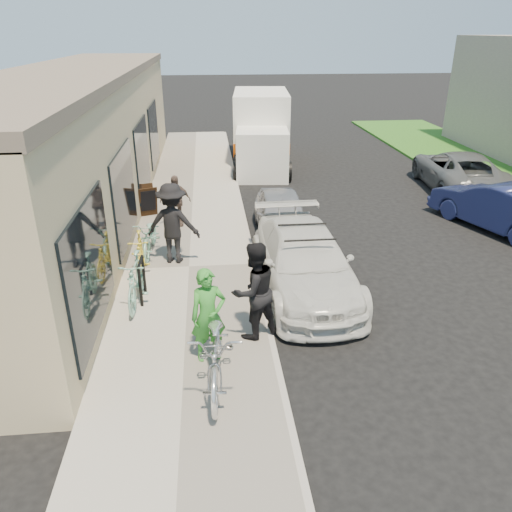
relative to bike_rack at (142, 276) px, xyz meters
name	(u,v)px	position (x,y,z in m)	size (l,w,h in m)	color
ground	(294,338)	(2.89, -1.52, -0.68)	(120.00, 120.00, 0.00)	black
sidewalk	(189,269)	(0.89, 1.48, -0.60)	(3.00, 34.00, 0.15)	#A09A90
curb	(255,267)	(2.44, 1.48, -0.61)	(0.12, 34.00, 0.13)	#9F9891
storefront	(82,142)	(-2.35, 6.47, 1.45)	(3.60, 20.00, 4.22)	#C6B089
bike_rack	(142,276)	(0.00, 0.00, 0.00)	(0.07, 0.62, 0.88)	black
sandwich_board	(147,200)	(-0.41, 5.21, -0.07)	(0.69, 0.70, 0.89)	black
sedan_white	(304,261)	(3.42, 0.40, -0.01)	(2.01, 4.68, 1.38)	silver
sedan_silver	(282,215)	(3.40, 3.59, -0.08)	(1.42, 3.53, 1.20)	#9D9DA2
moving_truck	(261,133)	(3.71, 11.82, 0.61)	(2.72, 6.06, 2.90)	white
far_car_blue	(500,206)	(9.61, 3.43, 0.00)	(1.45, 4.15, 1.37)	#181E49
far_car_gray	(459,171)	(10.27, 7.31, 0.01)	(2.28, 4.95, 1.38)	#505254
tandem_bike	(217,351)	(1.45, -2.81, 0.05)	(0.77, 2.20, 1.16)	silver
woman_rider	(208,315)	(1.33, -2.15, 0.29)	(0.60, 0.39, 1.64)	#328D2F
man_standing	(254,291)	(2.14, -1.54, 0.38)	(0.88, 0.68, 1.81)	black
cruiser_bike_a	(136,280)	(-0.10, -0.13, -0.02)	(0.48, 1.70, 1.02)	#80BFAA
cruiser_bike_b	(150,236)	(-0.06, 2.34, -0.07)	(0.60, 1.73, 0.91)	#80BFAA
cruiser_bike_c	(140,254)	(-0.18, 1.29, -0.07)	(0.43, 1.54, 0.92)	gold
bystander_a	(173,223)	(0.56, 1.83, 0.43)	(1.24, 0.71, 1.92)	black
bystander_b	(175,201)	(0.49, 4.25, 0.20)	(0.85, 0.36, 1.46)	brown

